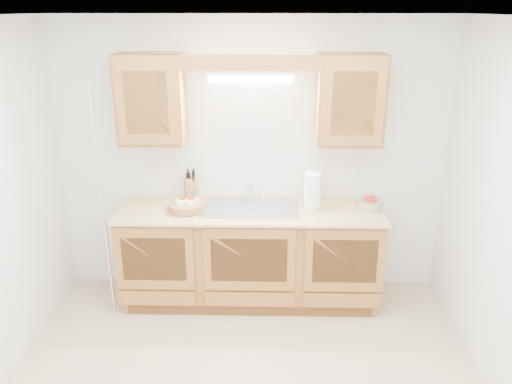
{
  "coord_description": "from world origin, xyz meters",
  "views": [
    {
      "loc": [
        0.14,
        -2.83,
        2.55
      ],
      "look_at": [
        0.06,
        0.85,
        1.18
      ],
      "focal_mm": 35.0,
      "sensor_mm": 36.0,
      "label": 1
    }
  ],
  "objects_px": {
    "fruit_basket": "(187,205)",
    "knife_block": "(191,189)",
    "paper_towel": "(313,191)",
    "apple_bowl": "(369,203)"
  },
  "relations": [
    {
      "from": "paper_towel",
      "to": "knife_block",
      "type": "bearing_deg",
      "value": 172.13
    },
    {
      "from": "fruit_basket",
      "to": "apple_bowl",
      "type": "height_order",
      "value": "apple_bowl"
    },
    {
      "from": "paper_towel",
      "to": "apple_bowl",
      "type": "distance_m",
      "value": 0.5
    },
    {
      "from": "knife_block",
      "to": "apple_bowl",
      "type": "distance_m",
      "value": 1.58
    },
    {
      "from": "fruit_basket",
      "to": "knife_block",
      "type": "height_order",
      "value": "knife_block"
    },
    {
      "from": "paper_towel",
      "to": "apple_bowl",
      "type": "bearing_deg",
      "value": -1.55
    },
    {
      "from": "paper_towel",
      "to": "apple_bowl",
      "type": "height_order",
      "value": "paper_towel"
    },
    {
      "from": "fruit_basket",
      "to": "knife_block",
      "type": "bearing_deg",
      "value": 88.13
    },
    {
      "from": "knife_block",
      "to": "paper_towel",
      "type": "height_order",
      "value": "paper_towel"
    },
    {
      "from": "apple_bowl",
      "to": "knife_block",
      "type": "bearing_deg",
      "value": 174.09
    }
  ]
}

